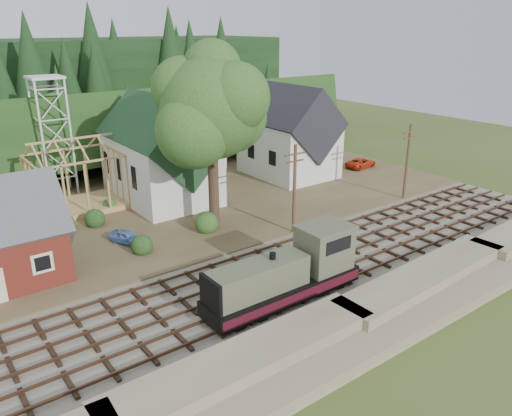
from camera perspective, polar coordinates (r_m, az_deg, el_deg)
ground at (r=35.92m, az=1.15°, el=-8.36°), size 140.00×140.00×0.00m
embankment at (r=30.65m, az=11.22°, el=-14.34°), size 64.00×5.00×1.60m
railroad_bed at (r=35.88m, az=1.15°, el=-8.25°), size 64.00×11.00×0.16m
village_flat at (r=50.04m, az=-11.55°, el=-0.08°), size 64.00×26.00×0.30m
hillside at (r=71.72m, az=-19.91°, el=5.18°), size 70.00×28.96×12.74m
ridge at (r=86.83m, az=-23.15°, el=7.24°), size 80.00×20.00×12.00m
church at (r=50.85m, az=-10.73°, el=6.24°), size 8.40×15.17×13.00m
farmhouse at (r=58.93m, az=3.77°, el=8.15°), size 8.40×10.80×10.60m
timber_frame at (r=50.70m, az=-19.89°, el=3.09°), size 8.20×6.20×6.99m
lattice_tower at (r=55.01m, az=-22.67°, el=11.27°), size 3.20×3.20×12.12m
big_tree at (r=41.64m, az=-4.99°, el=10.54°), size 10.90×8.40×14.70m
telegraph_pole_near at (r=42.04m, az=4.41°, el=2.26°), size 2.20×0.28×8.00m
telegraph_pole_far at (r=52.76m, az=16.90°, el=5.18°), size 2.20×0.28×8.00m
locomotive at (r=32.66m, az=3.76°, el=-7.52°), size 11.14×2.79×4.48m
car_blue at (r=42.24m, az=-14.52°, el=-3.21°), size 2.53×3.44×1.09m
car_red at (r=64.01m, az=11.92°, el=5.09°), size 4.46×2.32×1.20m
patio_set at (r=37.39m, az=-26.06°, el=-5.35°), size 2.17×2.17×2.41m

